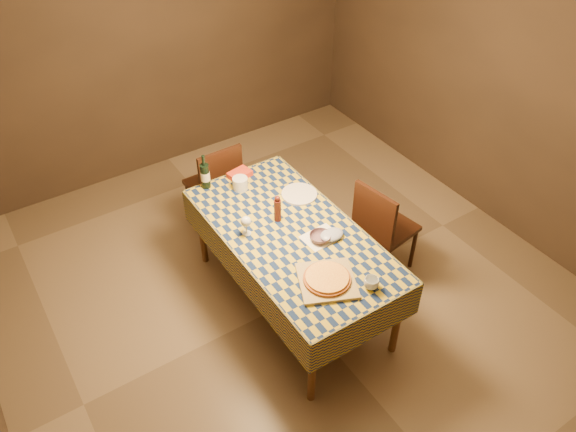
{
  "coord_description": "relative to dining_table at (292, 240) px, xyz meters",
  "views": [
    {
      "loc": [
        -1.73,
        -2.59,
        3.58
      ],
      "look_at": [
        0.0,
        0.05,
        0.9
      ],
      "focal_mm": 35.0,
      "sensor_mm": 36.0,
      "label": 1
    }
  ],
  "objects": [
    {
      "name": "room",
      "position": [
        0.0,
        0.0,
        0.66
      ],
      "size": [
        5.0,
        5.1,
        2.7
      ],
      "color": "brown",
      "rests_on": "ground"
    },
    {
      "name": "bowl",
      "position": [
        0.13,
        -0.18,
        0.1
      ],
      "size": [
        0.21,
        0.21,
        0.05
      ],
      "primitive_type": "imported",
      "rotation": [
        0.0,
        0.0,
        0.34
      ],
      "color": "#5F4450",
      "rests_on": "dining_table"
    },
    {
      "name": "flour_bag",
      "position": [
        0.22,
        -0.2,
        0.1
      ],
      "size": [
        0.22,
        0.19,
        0.05
      ],
      "primitive_type": "ellipsoid",
      "rotation": [
        0.0,
        0.0,
        -0.33
      ],
      "color": "#909AB8",
      "rests_on": "dining_table"
    },
    {
      "name": "white_plate",
      "position": [
        0.3,
        0.35,
        0.08
      ],
      "size": [
        0.3,
        0.3,
        0.02
      ],
      "primitive_type": "cylinder",
      "rotation": [
        0.0,
        0.0,
        0.02
      ],
      "color": "silver",
      "rests_on": "dining_table"
    },
    {
      "name": "takeout_container",
      "position": [
        0.03,
        0.83,
        0.1
      ],
      "size": [
        0.21,
        0.16,
        0.05
      ],
      "primitive_type": "cube",
      "rotation": [
        0.0,
        0.0,
        0.18
      ],
      "color": "red",
      "rests_on": "dining_table"
    },
    {
      "name": "wine_glass",
      "position": [
        -0.29,
        0.18,
        0.19
      ],
      "size": [
        0.08,
        0.08,
        0.16
      ],
      "color": "silver",
      "rests_on": "dining_table"
    },
    {
      "name": "cutting_board",
      "position": [
        -0.08,
        -0.55,
        0.09
      ],
      "size": [
        0.5,
        0.5,
        0.02
      ],
      "primitive_type": "cube",
      "rotation": [
        0.0,
        0.0,
        -0.42
      ],
      "color": "#9C8449",
      "rests_on": "dining_table"
    },
    {
      "name": "dining_table",
      "position": [
        0.0,
        0.0,
        0.0
      ],
      "size": [
        0.94,
        1.84,
        0.77
      ],
      "color": "brown",
      "rests_on": "ground"
    },
    {
      "name": "pizza",
      "position": [
        -0.08,
        -0.55,
        0.12
      ],
      "size": [
        0.42,
        0.42,
        0.03
      ],
      "color": "#994B19",
      "rests_on": "cutting_board"
    },
    {
      "name": "flour_patch",
      "position": [
        0.15,
        -0.16,
        0.08
      ],
      "size": [
        0.28,
        0.22,
        0.0
      ],
      "primitive_type": "cube",
      "rotation": [
        0.0,
        0.0,
        0.05
      ],
      "color": "white",
      "rests_on": "dining_table"
    },
    {
      "name": "chair_far",
      "position": [
        -0.05,
        1.16,
        -0.17
      ],
      "size": [
        0.43,
        0.44,
        0.93
      ],
      "color": "black",
      "rests_on": "ground"
    },
    {
      "name": "chair_right",
      "position": [
        0.82,
        -0.1,
        -0.17
      ],
      "size": [
        0.49,
        0.48,
        0.93
      ],
      "color": "black",
      "rests_on": "ground"
    },
    {
      "name": "tumbler",
      "position": [
        0.14,
        -0.75,
        0.12
      ],
      "size": [
        0.12,
        0.12,
        0.08
      ],
      "primitive_type": "imported",
      "rotation": [
        0.0,
        0.0,
        0.13
      ],
      "color": "silver",
      "rests_on": "dining_table"
    },
    {
      "name": "deli_tub",
      "position": [
        -0.05,
        0.69,
        0.13
      ],
      "size": [
        0.15,
        0.15,
        0.1
      ],
      "primitive_type": "cylinder",
      "rotation": [
        0.0,
        0.0,
        -0.25
      ],
      "color": "silver",
      "rests_on": "dining_table"
    },
    {
      "name": "wine_bottle",
      "position": [
        -0.27,
        0.86,
        0.19
      ],
      "size": [
        0.08,
        0.08,
        0.31
      ],
      "color": "black",
      "rests_on": "dining_table"
    },
    {
      "name": "pepper_mill",
      "position": [
        -0.01,
        0.18,
        0.18
      ],
      "size": [
        0.06,
        0.06,
        0.23
      ],
      "color": "#461510",
      "rests_on": "dining_table"
    }
  ]
}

